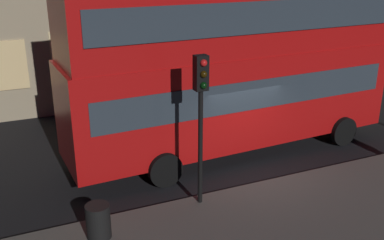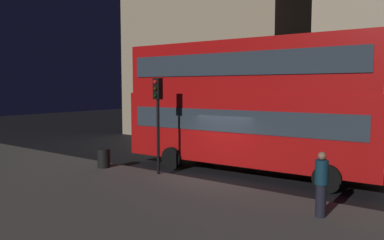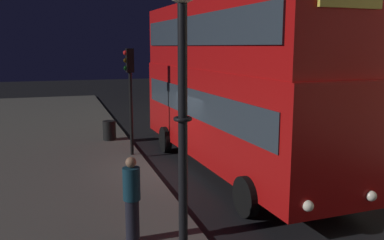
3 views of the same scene
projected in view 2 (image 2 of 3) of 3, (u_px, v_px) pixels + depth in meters
name	position (u px, v px, depth m)	size (l,w,h in m)	color
ground_plane	(220.00, 178.00, 15.13)	(80.00, 80.00, 0.00)	black
sidewalk_slab	(110.00, 216.00, 10.53)	(44.00, 9.60, 0.12)	#4C4944
building_with_clock	(223.00, 27.00, 28.65)	(12.64, 9.30, 16.46)	tan
double_decker_bus	(247.00, 100.00, 15.93)	(11.13, 3.24, 5.54)	#B20F0F
traffic_light_near_kerb	(158.00, 105.00, 15.14)	(0.32, 0.36, 3.89)	black
pedestrian	(321.00, 183.00, 10.23)	(0.35, 0.35, 1.79)	black
litter_bin	(104.00, 158.00, 16.61)	(0.56, 0.56, 0.82)	black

